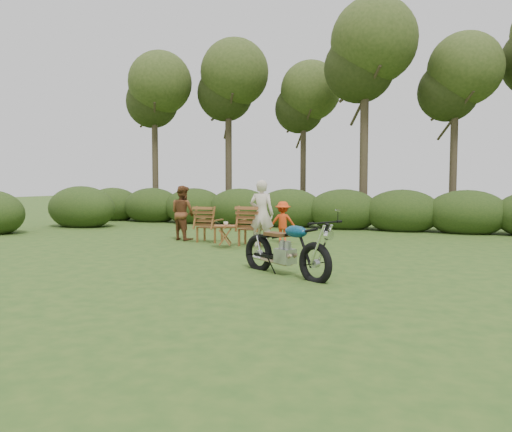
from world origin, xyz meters
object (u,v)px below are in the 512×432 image
at_px(cup, 226,223).
at_px(lawn_chair_left, 210,242).
at_px(motorcycle, 285,275).
at_px(adult_a, 262,248).
at_px(lawn_chair_right, 252,245).
at_px(child, 283,243).
at_px(side_table, 225,237).
at_px(adult_b, 183,240).

bearing_deg(cup, lawn_chair_left, 136.57).
xyz_separation_m(motorcycle, cup, (-2.59, 2.84, 0.61)).
xyz_separation_m(motorcycle, adult_a, (-1.78, 3.22, 0.00)).
distance_m(lawn_chair_right, child, 0.98).
distance_m(lawn_chair_left, cup, 1.43).
relative_size(side_table, cup, 4.84).
xyz_separation_m(lawn_chair_left, side_table, (0.93, -0.90, 0.28)).
bearing_deg(cup, side_table, -143.00).
height_order(lawn_chair_left, child, child).
bearing_deg(adult_a, child, -103.30).
bearing_deg(lawn_chair_right, adult_b, -12.19).
bearing_deg(child, motorcycle, 95.57).
bearing_deg(cup, lawn_chair_right, 56.94).
distance_m(motorcycle, lawn_chair_right, 4.11).
xyz_separation_m(motorcycle, lawn_chair_left, (-3.53, 3.73, 0.00)).
relative_size(cup, child, 0.10).
distance_m(cup, adult_b, 2.17).
bearing_deg(child, side_table, 41.43).
bearing_deg(adult_a, motorcycle, 114.12).
relative_size(adult_a, child, 1.52).
bearing_deg(adult_b, adult_a, -174.73).
relative_size(lawn_chair_right, cup, 8.79).
bearing_deg(cup, motorcycle, -47.65).
relative_size(motorcycle, child, 1.87).
bearing_deg(adult_a, side_table, 20.47).
distance_m(side_table, adult_b, 2.10).
bearing_deg(motorcycle, adult_b, 167.45).
xyz_separation_m(lawn_chair_left, cup, (0.94, -0.89, 0.61)).
relative_size(motorcycle, lawn_chair_left, 2.14).
xyz_separation_m(cup, adult_a, (0.81, 0.38, -0.61)).
distance_m(side_table, cup, 0.33).
distance_m(lawn_chair_left, side_table, 1.33).
xyz_separation_m(lawn_chair_left, adult_b, (-0.90, 0.08, 0.00)).
distance_m(lawn_chair_right, lawn_chair_left, 1.39).
height_order(cup, adult_a, adult_a).
xyz_separation_m(lawn_chair_right, side_table, (-0.44, -0.67, 0.28)).
distance_m(motorcycle, side_table, 3.85).
height_order(adult_a, adult_b, adult_a).
height_order(lawn_chair_right, child, child).
height_order(side_table, child, side_table).
xyz_separation_m(lawn_chair_right, child, (0.54, 0.81, 0.00)).
bearing_deg(child, adult_a, 66.56).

